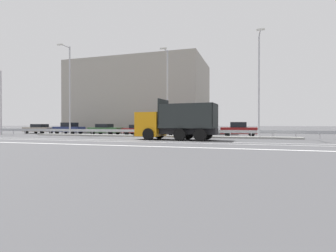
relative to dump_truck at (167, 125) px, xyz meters
The scene contains 20 objects.
ground_plane 4.27m from the dump_truck, 138.56° to the left, with size 320.00×320.00×0.00m, color #424244.
lane_strip_0 2.46m from the dump_truck, 63.27° to the right, with size 54.40×0.16×0.01m, color silver.
lane_strip_1 3.90m from the dump_truck, 75.20° to the right, with size 54.40×0.16×0.01m, color silver.
lane_strip_2 7.14m from the dump_truck, 82.32° to the right, with size 54.40×0.16×0.01m, color silver.
lane_strip_3 7.30m from the dump_truck, 82.49° to the right, with size 54.40×0.16×0.01m, color silver.
median_island 5.41m from the dump_truck, 125.27° to the left, with size 29.92×1.10×0.18m, color gray.
median_guardrail 6.25m from the dump_truck, 119.41° to the left, with size 54.40×0.09×0.78m.
dump_truck is the anchor object (origin of this frame).
median_road_sign 5.32m from the dump_truck, 125.88° to the left, with size 0.71×0.16×2.43m.
street_lamp_0 25.24m from the dump_truck, behind, with size 0.70×2.12×8.53m.
street_lamp_1 15.14m from the dump_truck, 162.71° to the left, with size 0.71×1.85×10.84m.
street_lamp_2 5.82m from the dump_truck, 106.94° to the left, with size 0.71×1.85×9.30m.
street_lamp_3 9.96m from the dump_truck, 27.57° to the left, with size 0.70×2.64×9.96m.
parked_car_0 24.16m from the dump_truck, 158.85° to the left, with size 4.84×2.04×1.40m.
parked_car_1 19.44m from the dump_truck, 153.12° to the left, with size 4.49×2.09×1.62m.
parked_car_2 13.82m from the dump_truck, 143.83° to the left, with size 4.36×2.10×1.42m.
parked_car_3 10.33m from the dump_truck, 128.13° to the left, with size 3.88×2.00×1.32m.
parked_car_4 8.16m from the dump_truck, 92.31° to the left, with size 4.87×2.08×1.47m.
parked_car_5 10.13m from the dump_truck, 53.40° to the left, with size 4.20×2.17×1.63m.
background_building_0 22.89m from the dump_truck, 119.40° to the left, with size 22.17×13.09×11.84m, color gray.
Camera 1 is at (10.14, -25.19, 1.42)m, focal length 28.00 mm.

